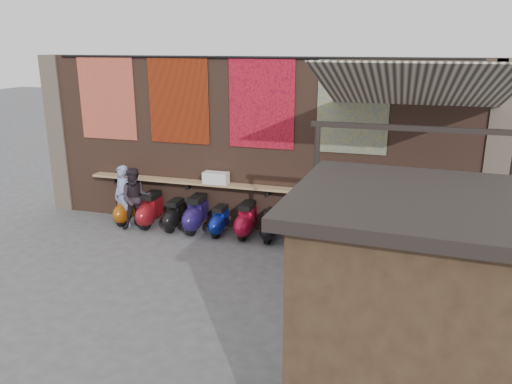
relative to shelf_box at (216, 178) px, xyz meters
The scene contains 35 objects.
ground 2.73m from the shelf_box, 72.03° to the right, with size 70.00×70.00×0.00m, color #474749.
brick_wall 1.12m from the shelf_box, 28.20° to the left, with size 10.00×0.40×4.00m, color brown.
pier_left 4.53m from the shelf_box, behind, with size 0.50×0.50×4.00m, color #4C4238.
pier_right 6.01m from the shelf_box, ahead, with size 0.50×0.50×4.00m, color #4C4238.
eating_counter 0.76m from the shelf_box, ahead, with size 8.00×0.32×0.05m, color #9E7A51.
shelf_box is the anchor object (origin of this frame).
tapestry_redgold 3.35m from the shelf_box, behind, with size 1.50×0.02×2.00m, color maroon.
tapestry_sun 1.99m from the shelf_box, 169.32° to the left, with size 1.50×0.02×2.00m, color #C0310B.
tapestry_orange 2.04m from the shelf_box, ahead, with size 1.50×0.02×2.00m, color red.
tapestry_multi 3.51m from the shelf_box, ahead, with size 1.50×0.02×2.00m, color #244D87.
hang_rail 2.82m from the shelf_box, 12.84° to the left, with size 0.06×0.06×9.50m, color black.
scooter_stool_0 2.43m from the shelf_box, behind, with size 0.35×0.78×0.74m, color #99480D, non-canonical shape.
scooter_stool_1 1.83m from the shelf_box, 169.86° to the right, with size 0.39×0.86×0.82m, color maroon, non-canonical shape.
scooter_stool_2 1.35m from the shelf_box, 160.55° to the right, with size 0.34×0.75×0.71m, color black, non-canonical shape.
scooter_stool_3 0.97m from the shelf_box, 143.46° to the right, with size 0.40×0.89×0.85m, color #21154F, non-canonical shape.
scooter_stool_4 1.01m from the shelf_box, 60.28° to the right, with size 0.32×0.71×0.67m, color navy, non-canonical shape.
scooter_stool_5 1.24m from the shelf_box, 19.00° to the right, with size 0.37×0.83×0.79m, color maroon, non-canonical shape.
scooter_stool_6 1.73m from the shelf_box, 13.59° to the right, with size 0.33×0.73×0.69m, color black, non-canonical shape.
scooter_stool_7 2.25m from the shelf_box, ahead, with size 0.37×0.82×0.78m, color #0F4C11, non-canonical shape.
scooter_stool_8 2.87m from the shelf_box, ahead, with size 0.36×0.81×0.77m, color #175D47, non-canonical shape.
scooter_stool_9 3.36m from the shelf_box, ahead, with size 0.37×0.83×0.79m, color navy, non-canonical shape.
diner_left 2.32m from the shelf_box, 168.22° to the right, with size 0.55×0.36×1.50m, color #808EBB.
diner_right 1.97m from the shelf_box, 163.15° to the right, with size 0.73×0.57×1.50m, color #271E25.
shopper_navy 4.52m from the shelf_box, 29.41° to the right, with size 1.08×0.45×1.84m, color #1C1530.
shopper_grey 5.41m from the shelf_box, 31.15° to the right, with size 0.98×0.56×1.52m, color #5B5D61.
shopper_tan 4.09m from the shelf_box, 35.75° to the right, with size 0.74×0.48×1.52m, color tan.
market_stall 7.38m from the shelf_box, 51.65° to the right, with size 2.57×1.93×2.79m, color black.
stall_roof 7.55m from the shelf_box, 51.65° to the right, with size 2.88×2.22×0.12m, color black.
stall_sign 6.71m from the shelf_box, 46.00° to the right, with size 1.20×0.04×0.50m, color gold.
stall_shelf 6.67m from the shelf_box, 46.00° to the right, with size 2.14×0.10×0.06m, color #473321.
awning_canvas 5.02m from the shelf_box, 18.25° to the right, with size 3.20×3.40×0.03m, color beige.
awning_ledger 5.03m from the shelf_box, ahead, with size 3.30×0.08×0.12m, color #33261C.
awning_header 5.45m from the shelf_box, 34.33° to the right, with size 3.00×0.08×0.08m, color black.
awning_post_left 4.07m from the shelf_box, 45.54° to the right, with size 0.09×0.09×3.10m, color black.
awning_post_right 6.35m from the shelf_box, 27.19° to the right, with size 0.09×0.09×3.10m, color black.
Camera 1 is at (3.39, -8.18, 4.26)m, focal length 35.00 mm.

